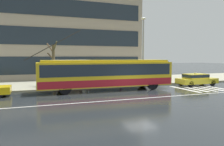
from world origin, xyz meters
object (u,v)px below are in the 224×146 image
(bus_shelter, at_px, (70,66))
(pedestrian_at_shelter, at_px, (80,70))
(trolleybus, at_px, (107,74))
(street_lamp, at_px, (143,45))
(street_tree_bare, at_px, (53,63))
(pedestrian_approaching_curb, at_px, (121,69))
(taxi_ahead_of_bus, at_px, (196,79))

(bus_shelter, height_order, pedestrian_at_shelter, bus_shelter)
(trolleybus, bearing_deg, street_lamp, 22.92)
(trolleybus, xyz_separation_m, street_tree_bare, (-4.42, 3.71, 0.93))
(pedestrian_approaching_curb, bearing_deg, taxi_ahead_of_bus, -28.47)
(trolleybus, distance_m, bus_shelter, 4.84)
(taxi_ahead_of_bus, bearing_deg, trolleybus, 179.40)
(pedestrian_at_shelter, xyz_separation_m, street_tree_bare, (-2.79, -0.36, 0.82))
(taxi_ahead_of_bus, relative_size, street_lamp, 0.61)
(taxi_ahead_of_bus, distance_m, street_lamp, 6.80)
(trolleybus, relative_size, street_lamp, 1.85)
(pedestrian_approaching_curb, bearing_deg, bus_shelter, 177.92)
(street_lamp, bearing_deg, trolleybus, -157.08)
(trolleybus, distance_m, street_lamp, 5.95)
(pedestrian_at_shelter, relative_size, pedestrian_approaching_curb, 0.98)
(pedestrian_approaching_curb, relative_size, street_tree_bare, 0.44)
(street_lamp, height_order, street_tree_bare, street_lamp)
(pedestrian_approaching_curb, relative_size, street_lamp, 0.28)
(trolleybus, relative_size, pedestrian_approaching_curb, 6.70)
(trolleybus, bearing_deg, street_tree_bare, 140.01)
(trolleybus, distance_m, taxi_ahead_of_bus, 10.21)
(bus_shelter, relative_size, street_lamp, 0.53)
(street_lamp, distance_m, street_tree_bare, 9.59)
(pedestrian_approaching_curb, bearing_deg, trolleybus, -128.86)
(pedestrian_at_shelter, relative_size, street_tree_bare, 0.43)
(pedestrian_at_shelter, bearing_deg, taxi_ahead_of_bus, -19.48)
(pedestrian_approaching_curb, height_order, street_lamp, street_lamp)
(pedestrian_at_shelter, distance_m, street_tree_bare, 2.93)
(pedestrian_at_shelter, distance_m, street_lamp, 7.29)
(bus_shelter, bearing_deg, pedestrian_approaching_curb, -2.08)
(street_lamp, bearing_deg, street_tree_bare, 169.86)
(taxi_ahead_of_bus, relative_size, pedestrian_at_shelter, 2.27)
(taxi_ahead_of_bus, distance_m, pedestrian_at_shelter, 12.56)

